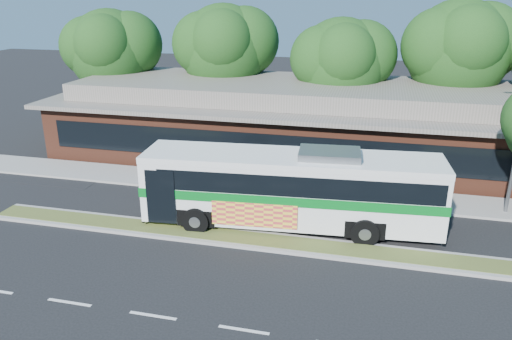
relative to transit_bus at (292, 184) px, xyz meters
name	(u,v)px	position (x,y,z in m)	size (l,w,h in m)	color
ground	(276,251)	(-0.17, -2.40, -1.98)	(120.00, 120.00, 0.00)	black
median_strip	(279,243)	(-0.17, -1.80, -1.90)	(26.00, 1.10, 0.15)	#404A1F
sidewalk	(301,191)	(-0.17, 4.00, -1.92)	(44.00, 2.60, 0.12)	gray
parking_lot	(40,147)	(-18.17, 7.60, -1.97)	(14.00, 12.00, 0.01)	black
plaza_building	(319,121)	(-0.17, 10.59, 0.15)	(33.20, 11.20, 4.45)	#5E2D1D
tree_bg_a	(117,49)	(-14.75, 12.74, 3.89)	(6.47, 5.80, 8.63)	black
tree_bg_b	(231,47)	(-6.73, 13.74, 4.17)	(6.69, 6.00, 9.00)	black
tree_bg_c	(347,60)	(1.24, 12.73, 3.61)	(6.24, 5.60, 8.26)	black
tree_bg_d	(466,48)	(8.28, 13.75, 4.44)	(6.91, 6.20, 9.37)	black
transit_bus	(292,184)	(0.00, 0.00, 0.00)	(12.83, 3.74, 3.55)	white
sedan	(165,148)	(-9.17, 7.46, -1.34)	(1.78, 4.39, 1.27)	#B7B8BE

